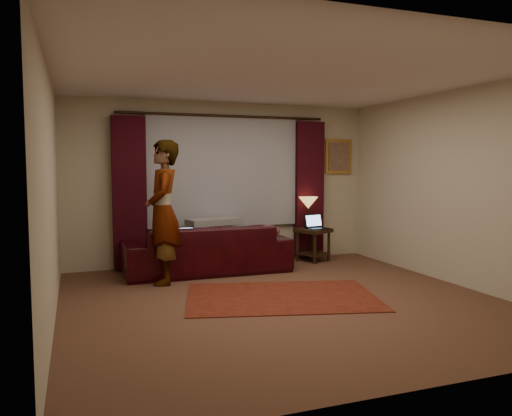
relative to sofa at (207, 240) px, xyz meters
The scene contains 20 objects.
floor 1.97m from the sofa, 76.54° to the right, with size 5.00×5.00×0.01m, color brown.
ceiling 2.84m from the sofa, 76.54° to the right, with size 5.00×5.00×0.02m, color silver.
wall_back 1.13m from the sofa, 55.68° to the left, with size 5.00×0.02×2.60m, color beige.
wall_front 4.45m from the sofa, 84.19° to the right, with size 5.00×0.02×2.60m, color beige.
wall_left 2.88m from the sofa, 138.02° to the right, with size 0.02×5.00×2.60m, color beige.
wall_right 3.57m from the sofa, 32.17° to the right, with size 0.02×5.00×2.60m, color beige.
sheer_curtain 1.25m from the sofa, 53.05° to the left, with size 2.50×0.05×1.80m, color #9E9EA5.
drape_left 1.37m from the sofa, 152.97° to the left, with size 0.50×0.14×2.30m, color #330810.
drape_right 2.13m from the sofa, 15.51° to the left, with size 0.50×0.14×2.30m, color #330810.
curtain_rod 2.01m from the sofa, 50.58° to the left, with size 0.04×0.04×3.40m, color #2F2011.
picture_frame 2.90m from the sofa, 13.68° to the left, with size 0.50×0.04×0.60m, color gold.
sofa is the anchor object (origin of this frame).
throw_blanket 0.60m from the sofa, 55.96° to the left, with size 0.85×0.34×0.10m, color gray.
clothing_pile 0.88m from the sofa, 13.17° to the right, with size 0.47×0.36×0.20m, color brown.
laptop_sofa 0.43m from the sofa, 150.32° to the right, with size 0.29×0.32×0.21m, color black, non-canonical shape.
area_rug 1.84m from the sofa, 73.84° to the right, with size 2.27×1.51×0.01m, color maroon.
end_table 1.90m from the sofa, ahead, with size 0.48×0.48×0.55m, color black.
tiffany_lamp 1.90m from the sofa, 10.95° to the left, with size 0.32×0.32×0.52m, color olive, non-canonical shape.
laptop_table 1.92m from the sofa, ahead, with size 0.33×0.36×0.24m, color black, non-canonical shape.
person 0.99m from the sofa, 146.32° to the right, with size 0.57×0.57×1.94m, color gray.
Camera 1 is at (-2.27, -5.31, 1.59)m, focal length 35.00 mm.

